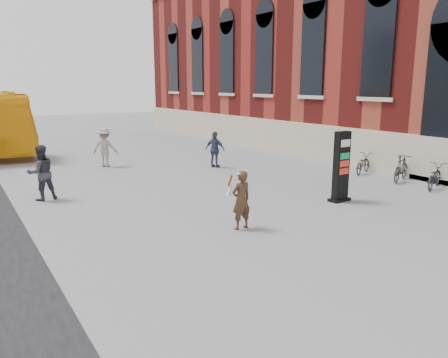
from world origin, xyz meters
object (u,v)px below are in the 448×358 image
pedestrian_b (105,147)px  bike_4 (434,176)px  info_pylon (341,167)px  pedestrian_c (215,150)px  bike_6 (363,163)px  bike_5 (401,168)px  woman (241,199)px  pedestrian_a (41,173)px

pedestrian_b → bike_4: pedestrian_b is taller
info_pylon → bike_4: 4.45m
pedestrian_c → bike_4: 9.24m
pedestrian_c → bike_6: size_ratio=1.02×
info_pylon → bike_5: bearing=9.7°
woman → bike_5: 8.87m
pedestrian_b → bike_5: (8.97, -9.43, -0.39)m
bike_5 → pedestrian_a: bearing=49.6°
woman → pedestrian_a: size_ratio=0.86×
woman → bike_5: size_ratio=0.92×
woman → info_pylon: bearing=-175.3°
pedestrian_b → bike_6: bearing=175.6°
pedestrian_b → bike_4: 14.09m
pedestrian_c → bike_4: bearing=-179.7°
pedestrian_b → bike_6: 11.72m
info_pylon → woman: (-4.38, -0.62, -0.34)m
pedestrian_b → pedestrian_c: 5.16m
bike_5 → bike_6: bearing=-20.7°
pedestrian_c → bike_5: size_ratio=0.96×
info_pylon → pedestrian_b: (-4.61, 10.30, -0.24)m
pedestrian_b → bike_6: pedestrian_b is taller
bike_6 → pedestrian_b: bearing=26.1°
woman → bike_6: 9.39m
info_pylon → pedestrian_c: info_pylon is taller
info_pylon → pedestrian_a: (-8.27, 5.38, -0.23)m
bike_5 → bike_6: bike_5 is taller
info_pylon → pedestrian_c: bearing=91.2°
pedestrian_b → bike_5: size_ratio=1.05×
info_pylon → pedestrian_b: bearing=112.5°
bike_5 → bike_6: (0.00, 1.91, -0.09)m
pedestrian_c → bike_6: bearing=-164.7°
pedestrian_c → bike_5: pedestrian_c is taller
info_pylon → pedestrian_c: (-0.36, 7.37, -0.32)m
info_pylon → pedestrian_b: size_ratio=1.27×
bike_5 → info_pylon: bearing=80.6°
bike_6 → pedestrian_c: bearing=21.9°
pedestrian_c → bike_4: pedestrian_c is taller
bike_4 → info_pylon: bearing=61.9°
pedestrian_a → pedestrian_b: pedestrian_a is taller
info_pylon → bike_4: info_pylon is taller
bike_4 → pedestrian_b: bearing=18.7°
pedestrian_a → bike_4: size_ratio=1.06×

